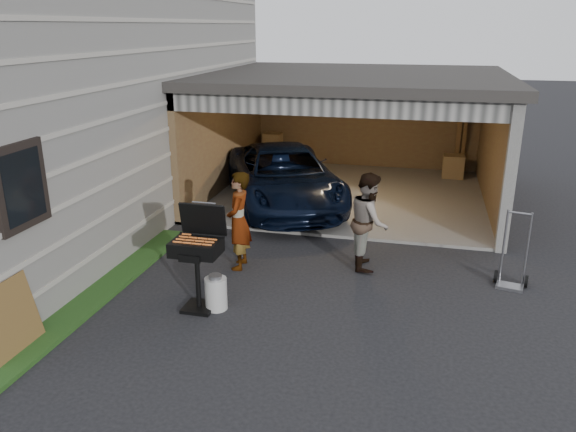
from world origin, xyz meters
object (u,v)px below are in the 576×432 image
at_px(bbq_grill, 197,250).
at_px(plywood_panel, 12,319).
at_px(hand_truck, 512,272).
at_px(man, 369,221).
at_px(propane_tank, 216,294).
at_px(woman, 239,221).
at_px(minivan, 284,179).

distance_m(bbq_grill, plywood_panel, 2.49).
xyz_separation_m(bbq_grill, hand_truck, (4.49, 1.85, -0.67)).
relative_size(man, hand_truck, 1.34).
bearing_deg(man, bbq_grill, 124.29).
distance_m(plywood_panel, hand_truck, 7.21).
bearing_deg(propane_tank, hand_truck, 23.13).
bearing_deg(propane_tank, plywood_panel, -140.43).
distance_m(propane_tank, plywood_panel, 2.66).
bearing_deg(plywood_panel, woman, 59.19).
distance_m(man, hand_truck, 2.38).
relative_size(minivan, hand_truck, 3.81).
height_order(bbq_grill, propane_tank, bbq_grill).
distance_m(woman, plywood_panel, 3.73).
xyz_separation_m(man, bbq_grill, (-2.20, -2.08, 0.08)).
distance_m(woman, man, 2.17).
xyz_separation_m(propane_tank, plywood_panel, (-2.04, -1.69, 0.23)).
bearing_deg(hand_truck, man, -173.89).
bearing_deg(propane_tank, man, 46.26).
bearing_deg(bbq_grill, man, 43.34).
xyz_separation_m(minivan, plywood_panel, (-1.81, -6.62, -0.18)).
bearing_deg(hand_truck, minivan, 157.11).
relative_size(plywood_panel, hand_truck, 0.78).
xyz_separation_m(minivan, hand_truck, (4.48, -3.12, -0.41)).
height_order(woman, man, woman).
relative_size(man, plywood_panel, 1.72).
xyz_separation_m(woman, propane_tank, (0.14, -1.50, -0.59)).
bearing_deg(propane_tank, bbq_grill, -173.15).
relative_size(propane_tank, hand_truck, 0.39).
xyz_separation_m(woman, bbq_grill, (-0.10, -1.53, 0.07)).
relative_size(man, propane_tank, 3.41).
height_order(propane_tank, hand_truck, hand_truck).
distance_m(minivan, plywood_panel, 6.87).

